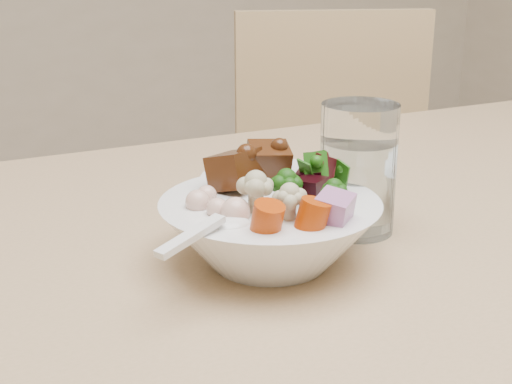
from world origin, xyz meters
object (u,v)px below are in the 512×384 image
chair_far (342,211)px  water_glass (358,174)px  side_bowl (270,199)px  dining_table (459,300)px  food_bowl (271,227)px

chair_far → water_glass: chair_far is taller
side_bowl → dining_table: bearing=-33.0°
dining_table → chair_far: size_ratio=1.81×
chair_far → side_bowl: (-0.48, -0.61, 0.30)m
dining_table → water_glass: (-0.11, 0.05, 0.15)m
dining_table → side_bowl: side_bowl is taller
food_bowl → water_glass: (0.12, 0.03, 0.03)m
dining_table → chair_far: (0.31, 0.73, -0.19)m
dining_table → food_bowl: (-0.22, 0.02, 0.12)m
side_bowl → chair_far: bearing=51.7°
food_bowl → water_glass: size_ratio=1.53×
food_bowl → water_glass: water_glass is taller
chair_far → side_bowl: chair_far is taller
water_glass → chair_far: bearing=58.6°
chair_far → dining_table: bearing=-95.0°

